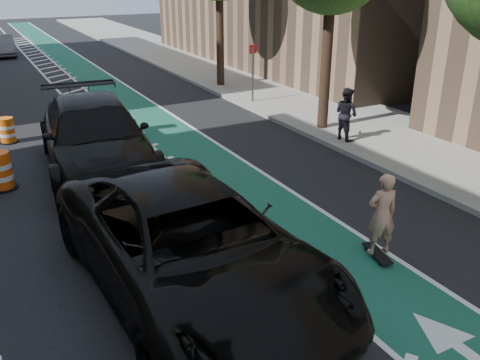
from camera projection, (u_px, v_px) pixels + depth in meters
ground at (210, 315)px, 8.41m from camera, size 120.00×120.00×0.00m
bike_lane at (167, 132)px, 17.85m from camera, size 2.00×90.00×0.01m
buffer_strip at (125, 138)px, 17.20m from camera, size 1.40×90.00×0.01m
sidewalk_right at (317, 108)px, 20.66m from camera, size 5.00×90.00×0.15m
curb_right at (266, 115)px, 19.59m from camera, size 0.12×90.00×0.16m
sign_post at (253, 73)px, 20.97m from camera, size 0.35×0.08×2.47m
skateboard at (377, 253)px, 10.06m from camera, size 0.45×0.90×0.12m
skateboarder at (382, 214)px, 9.73m from camera, size 0.69×0.54×1.68m
suv_near at (190, 245)px, 8.66m from camera, size 3.52×7.03×1.91m
suv_far at (95, 137)px, 14.13m from camera, size 3.38×7.01×1.97m
car_grey at (2, 45)px, 33.38m from camera, size 1.48×4.06×1.33m
pedestrian at (346, 114)px, 16.33m from camera, size 0.73×0.89×1.70m
barrel_a at (0, 172)px, 13.08m from camera, size 0.73×0.73×1.00m
barrel_b at (7, 131)px, 16.65m from camera, size 0.61×0.61×0.83m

